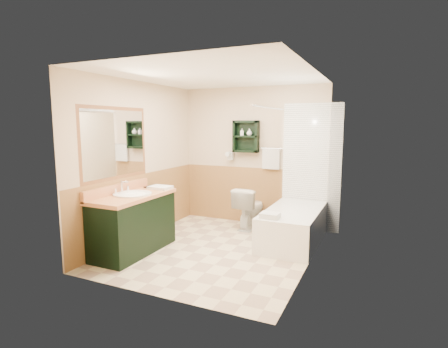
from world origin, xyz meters
TOP-DOWN VIEW (x-y plane):
  - floor at (0.00, 0.00)m, footprint 3.00×3.00m
  - back_wall at (0.00, 1.52)m, footprint 2.60×0.04m
  - left_wall at (-1.32, 0.00)m, footprint 0.04×3.00m
  - right_wall at (1.32, 0.00)m, footprint 0.04×3.00m
  - ceiling at (0.00, 0.00)m, footprint 2.60×3.00m
  - wainscot_left at (-1.29, 0.00)m, footprint 2.98×2.98m
  - wainscot_back at (0.00, 1.49)m, footprint 2.58×2.58m
  - mirror_frame at (-1.27, -0.55)m, footprint 1.30×1.30m
  - mirror_glass at (-1.27, -0.55)m, footprint 1.20×1.20m
  - tile_right at (1.28, 0.75)m, footprint 1.50×1.50m
  - tile_back at (1.03, 1.48)m, footprint 0.95×0.95m
  - tile_accent at (1.27, 0.75)m, footprint 1.50×1.50m
  - wall_shelf at (-0.10, 1.41)m, footprint 0.45×0.15m
  - hair_dryer at (-0.40, 1.43)m, footprint 0.10×0.24m
  - towel_bar at (0.35, 1.45)m, footprint 0.40×0.06m
  - curtain_rod at (0.53, 0.75)m, footprint 0.03×1.60m
  - shower_curtain at (0.53, 0.92)m, footprint 1.05×1.05m
  - vanity at (-0.99, -0.56)m, footprint 0.59×1.28m
  - bathtub at (0.93, 0.72)m, footprint 0.76×1.50m
  - toilet at (0.07, 1.18)m, footprint 0.45×0.73m
  - counter_towel at (-0.90, -0.05)m, footprint 0.31×0.25m
  - vanity_book at (-1.16, -0.00)m, footprint 0.15×0.02m
  - tub_towel at (0.74, 0.13)m, footprint 0.25×0.21m
  - soap_bottle_a at (-0.17, 1.40)m, footprint 0.08×0.13m
  - soap_bottle_b at (-0.03, 1.40)m, footprint 0.12×0.14m

SIDE VIEW (x-z plane):
  - floor at x=0.00m, z-range 0.00..0.00m
  - bathtub at x=0.93m, z-range 0.00..0.51m
  - toilet at x=0.07m, z-range 0.00..0.69m
  - vanity at x=-0.99m, z-range 0.00..0.81m
  - wainscot_left at x=-1.29m, z-range 0.00..1.00m
  - wainscot_back at x=0.00m, z-range 0.00..1.00m
  - tub_towel at x=0.74m, z-range 0.51..0.58m
  - counter_towel at x=-0.90m, z-range 0.81..0.85m
  - vanity_book at x=-1.16m, z-range 0.81..1.02m
  - tile_right at x=1.28m, z-range 0.00..2.10m
  - tile_back at x=1.03m, z-range 0.00..2.10m
  - shower_curtain at x=0.53m, z-range 0.30..2.00m
  - back_wall at x=0.00m, z-range 0.00..2.40m
  - left_wall at x=-1.32m, z-range 0.00..2.40m
  - right_wall at x=1.32m, z-range 0.00..2.40m
  - hair_dryer at x=-0.40m, z-range 1.11..1.29m
  - towel_bar at x=0.35m, z-range 1.15..1.55m
  - mirror_frame at x=-1.27m, z-range 1.00..2.00m
  - mirror_glass at x=-1.27m, z-range 1.05..1.95m
  - wall_shelf at x=-0.10m, z-range 1.27..1.83m
  - soap_bottle_a at x=-0.17m, z-range 1.56..1.62m
  - soap_bottle_b at x=-0.03m, z-range 1.56..1.66m
  - tile_accent at x=1.27m, z-range 1.85..1.95m
  - curtain_rod at x=0.53m, z-range 1.98..2.02m
  - ceiling at x=0.00m, z-range 2.40..2.44m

